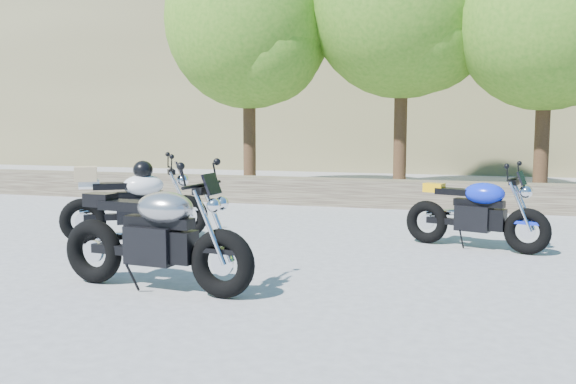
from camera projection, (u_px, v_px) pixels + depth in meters
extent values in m
plane|color=gray|center=(244.00, 270.00, 6.91)|extent=(90.00, 90.00, 0.00)
cube|color=#43372D|center=(344.00, 192.00, 12.13)|extent=(22.00, 0.55, 0.50)
cube|color=brown|center=(493.00, 1.00, 31.96)|extent=(80.00, 30.00, 15.00)
cylinder|color=#382314|center=(249.00, 124.00, 14.31)|extent=(0.28, 0.28, 3.02)
sphere|color=#367319|center=(249.00, 21.00, 14.05)|extent=(3.67, 3.67, 3.67)
sphere|color=#367319|center=(266.00, 48.00, 13.70)|extent=(2.38, 2.38, 2.38)
cylinder|color=#382314|center=(401.00, 117.00, 13.75)|extent=(0.28, 0.28, 3.36)
sphere|color=#367319|center=(425.00, 28.00, 13.13)|extent=(2.64, 2.64, 2.64)
cylinder|color=#382314|center=(542.00, 128.00, 12.43)|extent=(0.28, 0.28, 2.91)
sphere|color=#367319|center=(547.00, 13.00, 12.18)|extent=(3.54, 3.54, 3.54)
torus|color=black|center=(222.00, 264.00, 5.81)|extent=(0.65, 0.23, 0.64)
torus|color=black|center=(94.00, 251.00, 6.35)|extent=(0.65, 0.23, 0.64)
cylinder|color=silver|center=(222.00, 264.00, 5.81)|extent=(0.22, 0.06, 0.22)
cylinder|color=silver|center=(94.00, 251.00, 6.35)|extent=(0.22, 0.06, 0.22)
cube|color=black|center=(153.00, 244.00, 6.08)|extent=(0.51, 0.35, 0.36)
cube|color=black|center=(159.00, 222.00, 6.02)|extent=(0.71, 0.23, 0.10)
ellipsoid|color=#A7A7AB|center=(165.00, 208.00, 5.98)|extent=(0.61, 0.45, 0.30)
cube|color=black|center=(126.00, 205.00, 6.15)|extent=(0.52, 0.27, 0.09)
cube|color=black|center=(100.00, 200.00, 6.26)|extent=(0.30, 0.23, 0.13)
cylinder|color=black|center=(202.00, 185.00, 5.81)|extent=(0.10, 0.66, 0.03)
sphere|color=silver|center=(218.00, 204.00, 5.76)|extent=(0.18, 0.18, 0.18)
torus|color=black|center=(186.00, 217.00, 8.75)|extent=(0.59, 0.44, 0.60)
torus|color=black|center=(83.00, 221.00, 8.39)|extent=(0.59, 0.44, 0.60)
cylinder|color=silver|center=(186.00, 217.00, 8.75)|extent=(0.19, 0.14, 0.21)
cylinder|color=silver|center=(83.00, 221.00, 8.39)|extent=(0.19, 0.14, 0.21)
cube|color=black|center=(134.00, 211.00, 8.56)|extent=(0.53, 0.47, 0.34)
cube|color=black|center=(139.00, 195.00, 8.55)|extent=(0.63, 0.47, 0.09)
ellipsoid|color=silver|center=(143.00, 185.00, 8.55)|extent=(0.65, 0.59, 0.28)
cube|color=black|center=(111.00, 186.00, 8.44)|extent=(0.51, 0.42, 0.08)
cube|color=silver|center=(89.00, 184.00, 8.36)|extent=(0.32, 0.30, 0.12)
cylinder|color=black|center=(171.00, 169.00, 8.63)|extent=(0.35, 0.54, 0.03)
sphere|color=silver|center=(183.00, 180.00, 8.69)|extent=(0.17, 0.17, 0.17)
ellipsoid|color=black|center=(143.00, 170.00, 8.53)|extent=(0.37, 0.37, 0.25)
cube|color=tan|center=(86.00, 174.00, 8.34)|extent=(0.37, 0.35, 0.19)
torus|color=black|center=(527.00, 231.00, 7.70)|extent=(0.58, 0.31, 0.57)
torus|color=black|center=(427.00, 222.00, 8.41)|extent=(0.58, 0.31, 0.57)
cylinder|color=silver|center=(527.00, 231.00, 7.70)|extent=(0.20, 0.09, 0.19)
cylinder|color=silver|center=(427.00, 222.00, 8.41)|extent=(0.20, 0.09, 0.19)
cube|color=black|center=(474.00, 218.00, 8.05)|extent=(0.48, 0.38, 0.32)
cube|color=black|center=(479.00, 203.00, 8.00)|extent=(0.63, 0.32, 0.09)
ellipsoid|color=#0E25D3|center=(484.00, 193.00, 7.95)|extent=(0.59, 0.48, 0.27)
cube|color=black|center=(454.00, 192.00, 8.17)|extent=(0.48, 0.32, 0.08)
cube|color=#FEB40D|center=(434.00, 188.00, 8.31)|extent=(0.29, 0.24, 0.11)
cylinder|color=black|center=(514.00, 179.00, 7.73)|extent=(0.20, 0.56, 0.03)
sphere|color=silver|center=(526.00, 192.00, 7.67)|extent=(0.16, 0.16, 0.16)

